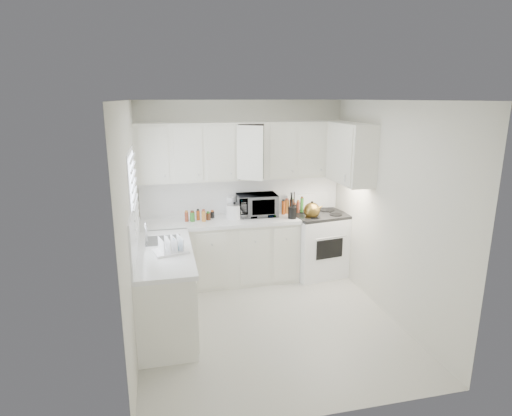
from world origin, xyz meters
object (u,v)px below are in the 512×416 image
object	(u,v)px
microwave	(257,203)
stove	(318,235)
utensil_crock	(292,205)
rice_cooker	(235,210)
dish_rack	(170,244)
tea_kettle	(312,209)

from	to	relation	value
microwave	stove	bearing A→B (deg)	-6.82
microwave	utensil_crock	distance (m)	0.53
rice_cooker	utensil_crock	bearing A→B (deg)	-26.27
rice_cooker	dish_rack	size ratio (longest dim) A/B	0.66
microwave	dish_rack	distance (m)	1.82
utensil_crock	dish_rack	size ratio (longest dim) A/B	1.11
rice_cooker	utensil_crock	distance (m)	0.83
dish_rack	utensil_crock	bearing A→B (deg)	16.29
microwave	rice_cooker	distance (m)	0.36
stove	rice_cooker	world-z (taller)	stove
microwave	utensil_crock	world-z (taller)	utensil_crock
stove	tea_kettle	distance (m)	0.52
microwave	utensil_crock	size ratio (longest dim) A/B	1.44
microwave	utensil_crock	bearing A→B (deg)	-29.05
stove	rice_cooker	size ratio (longest dim) A/B	5.15
rice_cooker	stove	bearing A→B (deg)	-15.10
tea_kettle	microwave	xyz separation A→B (m)	(-0.75, 0.29, 0.07)
utensil_crock	dish_rack	distance (m)	2.03
stove	tea_kettle	xyz separation A→B (m)	(-0.18, -0.16, 0.46)
stove	utensil_crock	xyz separation A→B (m)	(-0.47, -0.14, 0.54)
tea_kettle	dish_rack	xyz separation A→B (m)	(-2.03, -1.00, -0.02)
rice_cooker	utensil_crock	xyz separation A→B (m)	(0.80, -0.20, 0.08)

